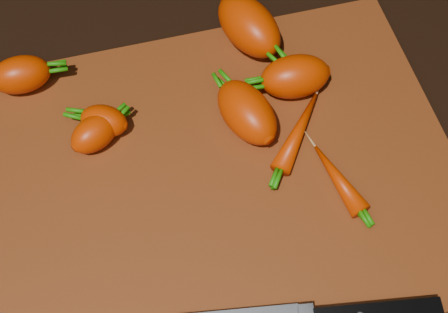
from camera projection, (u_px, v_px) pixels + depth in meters
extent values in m
cube|color=black|center=(226.00, 180.00, 0.69)|extent=(2.00, 2.00, 0.01)
cube|color=brown|center=(226.00, 175.00, 0.68)|extent=(0.50, 0.40, 0.01)
ellipsoid|color=#DE3500|center=(21.00, 75.00, 0.71)|extent=(0.07, 0.05, 0.04)
ellipsoid|color=#DE3500|center=(104.00, 121.00, 0.69)|extent=(0.06, 0.06, 0.04)
ellipsoid|color=#DE3500|center=(249.00, 26.00, 0.74)|extent=(0.09, 0.11, 0.06)
ellipsoid|color=#DE3500|center=(247.00, 112.00, 0.68)|extent=(0.08, 0.10, 0.05)
ellipsoid|color=#DE3500|center=(295.00, 77.00, 0.71)|extent=(0.08, 0.05, 0.05)
ellipsoid|color=#DE3500|center=(95.00, 133.00, 0.68)|extent=(0.07, 0.06, 0.04)
ellipsoid|color=#DE3500|center=(299.00, 131.00, 0.69)|extent=(0.09, 0.10, 0.02)
ellipsoid|color=#DE3500|center=(338.00, 178.00, 0.66)|extent=(0.04, 0.09, 0.02)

